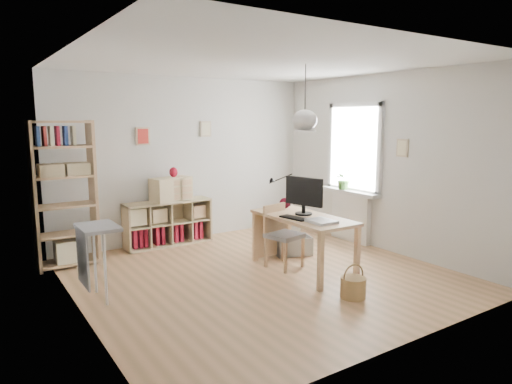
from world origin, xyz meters
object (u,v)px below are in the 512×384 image
desk (303,223)px  tall_bookshelf (64,188)px  storage_chest (292,241)px  cube_shelf (166,226)px  monitor (304,194)px  chair (281,232)px  drawer_chest (171,189)px

desk → tall_bookshelf: tall_bookshelf is taller
desk → storage_chest: bearing=62.2°
cube_shelf → tall_bookshelf: 1.77m
monitor → storage_chest: bearing=50.4°
chair → tall_bookshelf: bearing=134.5°
desk → storage_chest: size_ratio=2.03×
storage_chest → chair: bearing=-121.6°
desk → drawer_chest: bearing=113.1°
tall_bookshelf → chair: bearing=-33.8°
desk → chair: chair is taller
cube_shelf → drawer_chest: size_ratio=2.13×
storage_chest → desk: bearing=-98.8°
chair → storage_chest: (0.51, 0.42, -0.30)m
desk → monitor: size_ratio=2.62×
chair → storage_chest: size_ratio=1.16×
chair → storage_chest: bearing=27.7°
desk → tall_bookshelf: bearing=143.0°
desk → storage_chest: 0.95m
cube_shelf → drawer_chest: (0.09, -0.04, 0.61)m
tall_bookshelf → storage_chest: size_ratio=2.70×
chair → drawer_chest: 2.09m
cube_shelf → drawer_chest: 0.62m
tall_bookshelf → storage_chest: tall_bookshelf is taller
cube_shelf → desk: bearing=-65.4°
cube_shelf → storage_chest: 2.06m
chair → drawer_chest: drawer_chest is taller
drawer_chest → cube_shelf: bearing=140.4°
tall_bookshelf → chair: size_ratio=2.33×
cube_shelf → monitor: monitor is taller
drawer_chest → desk: bearing=-81.5°
tall_bookshelf → chair: tall_bookshelf is taller
storage_chest → drawer_chest: 2.10m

